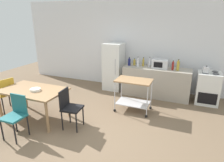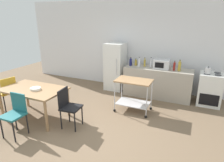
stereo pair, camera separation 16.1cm
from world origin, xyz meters
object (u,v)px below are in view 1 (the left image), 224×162
at_px(bottle_soy_sauce, 134,62).
at_px(bottle_hot_sauce, 178,66).
at_px(chair_teal, 16,114).
at_px(microwave, 160,64).
at_px(bottle_soda, 149,63).
at_px(bottle_wine, 138,62).
at_px(dining_table, 33,93).
at_px(bottle_olive_oil, 173,66).
at_px(chair_black, 69,106).
at_px(bottle_sesame_oil, 143,63).
at_px(chair_mustard, 6,92).
at_px(stove_oven, 208,88).
at_px(kettle, 206,70).
at_px(refrigerator, 114,67).
at_px(kitchen_cart, 133,90).
at_px(fruit_bowl, 35,90).
at_px(bottle_sparkling_water, 129,62).

height_order(bottle_soy_sauce, bottle_hot_sauce, bottle_hot_sauce).
height_order(chair_teal, microwave, microwave).
relative_size(bottle_soda, bottle_hot_sauce, 0.94).
distance_m(chair_teal, bottle_wine, 3.66).
distance_m(dining_table, chair_teal, 0.77).
bearing_deg(bottle_soy_sauce, microwave, -3.63).
relative_size(bottle_soy_sauce, bottle_olive_oil, 0.77).
distance_m(chair_black, bottle_sesame_oil, 2.83).
bearing_deg(chair_black, microwave, -35.65).
bearing_deg(chair_mustard, bottle_soy_sauce, 147.28).
bearing_deg(bottle_hot_sauce, chair_teal, -131.22).
distance_m(stove_oven, bottle_wine, 2.12).
distance_m(chair_mustard, bottle_wine, 3.77).
relative_size(dining_table, stove_oven, 1.63).
height_order(chair_mustard, kettle, kettle).
distance_m(bottle_wine, bottle_hot_sauce, 1.18).
bearing_deg(refrigerator, dining_table, -110.20).
bearing_deg(microwave, kitchen_cart, -109.24).
height_order(chair_teal, bottle_soda, bottle_soda).
distance_m(refrigerator, fruit_bowl, 2.82).
distance_m(chair_mustard, microwave, 4.33).
bearing_deg(fruit_bowl, bottle_wine, 55.91).
bearing_deg(chair_black, bottle_hot_sauce, -44.40).
height_order(kitchen_cart, bottle_soda, bottle_soda).
relative_size(kitchen_cart, bottle_hot_sauce, 2.84).
distance_m(bottle_hot_sauce, fruit_bowl, 3.85).
bearing_deg(chair_teal, microwave, 54.35).
xyz_separation_m(dining_table, kettle, (3.75, 2.47, 0.33)).
relative_size(refrigerator, microwave, 3.37).
height_order(chair_teal, bottle_wine, bottle_wine).
relative_size(kitchen_cart, bottle_sparkling_water, 3.47).
xyz_separation_m(dining_table, bottle_wine, (1.84, 2.50, 0.35)).
xyz_separation_m(stove_oven, bottle_wine, (-2.04, -0.06, 0.57)).
bearing_deg(bottle_hot_sauce, microwave, 169.75).
distance_m(chair_mustard, bottle_sparkling_water, 3.58).
xyz_separation_m(dining_table, bottle_hot_sauce, (3.02, 2.48, 0.37)).
relative_size(microwave, bottle_olive_oil, 1.67).
xyz_separation_m(chair_mustard, chair_teal, (1.19, -0.78, 0.00)).
height_order(chair_black, bottle_wine, bottle_wine).
height_order(dining_table, bottle_sparkling_water, bottle_sparkling_water).
xyz_separation_m(chair_black, fruit_bowl, (-0.89, -0.02, 0.26)).
relative_size(kitchen_cart, microwave, 1.98).
bearing_deg(dining_table, stove_oven, 33.51).
xyz_separation_m(bottle_wine, bottle_sesame_oil, (0.15, 0.09, -0.01)).
distance_m(bottle_soda, bottle_hot_sauce, 0.85).
bearing_deg(refrigerator, microwave, -2.79).
relative_size(bottle_soy_sauce, bottle_hot_sauce, 0.67).
distance_m(chair_black, microwave, 3.04).
xyz_separation_m(bottle_sesame_oil, microwave, (0.52, -0.02, 0.02)).
relative_size(bottle_sparkling_water, bottle_sesame_oil, 0.94).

